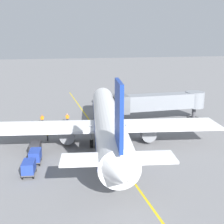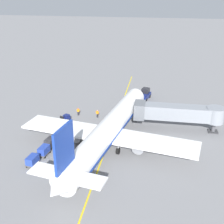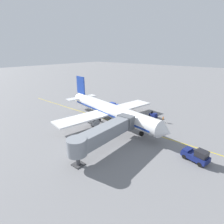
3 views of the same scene
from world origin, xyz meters
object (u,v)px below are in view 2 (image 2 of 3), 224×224
object	(u,v)px
baggage_tug_lead	(65,119)
baggage_cart_second_in_train	(44,150)
baggage_cart_third_in_train	(32,160)
ground_crew_wing_walker	(97,113)
parked_airliner	(109,130)
baggage_cart_front	(50,142)
ground_crew_loader	(68,130)
ground_crew_marshaller	(78,111)
jet_bridge	(178,113)
pushback_tractor	(144,95)

from	to	relation	value
baggage_tug_lead	baggage_cart_second_in_train	xyz separation A→B (m)	(0.54, -12.41, 0.24)
baggage_cart_third_in_train	ground_crew_wing_walker	world-z (taller)	ground_crew_wing_walker
parked_airliner	baggage_cart_third_in_train	bearing A→B (deg)	-144.30
baggage_cart_front	baggage_cart_third_in_train	bearing A→B (deg)	-97.09
baggage_cart_front	baggage_cart_second_in_train	distance (m)	2.70
ground_crew_loader	ground_crew_marshaller	xyz separation A→B (m)	(-0.48, 8.60, 0.00)
baggage_cart_second_in_train	ground_crew_loader	world-z (taller)	ground_crew_loader
ground_crew_wing_walker	baggage_cart_third_in_train	bearing A→B (deg)	-108.09
baggage_tug_lead	baggage_cart_third_in_train	bearing A→B (deg)	-90.49
baggage_tug_lead	ground_crew_wing_walker	bearing A→B (deg)	28.89
parked_airliner	jet_bridge	world-z (taller)	parked_airliner
baggage_tug_lead	baggage_cart_third_in_train	size ratio (longest dim) A/B	0.93
pushback_tractor	ground_crew_loader	xyz separation A→B (m)	(-12.59, -20.57, -0.15)
pushback_tractor	ground_crew_wing_walker	size ratio (longest dim) A/B	2.85
baggage_tug_lead	jet_bridge	bearing A→B (deg)	1.60
jet_bridge	ground_crew_marshaller	world-z (taller)	jet_bridge
baggage_tug_lead	baggage_cart_second_in_train	bearing A→B (deg)	-87.51
ground_crew_marshaller	parked_airliner	bearing A→B (deg)	-53.65
baggage_cart_second_in_train	ground_crew_loader	xyz separation A→B (m)	(1.73, 7.52, 0.00)
ground_crew_loader	ground_crew_wing_walker	bearing A→B (deg)	65.57
pushback_tractor	baggage_tug_lead	distance (m)	21.61
baggage_cart_second_in_train	jet_bridge	bearing A→B (deg)	31.17
parked_airliner	baggage_cart_third_in_train	distance (m)	13.10
parked_airliner	baggage_cart_third_in_train	size ratio (longest dim) A/B	12.53
baggage_cart_third_in_train	ground_crew_marshaller	bearing A→B (deg)	84.26
jet_bridge	ground_crew_loader	world-z (taller)	jet_bridge
parked_airliner	baggage_cart_second_in_train	distance (m)	11.02
pushback_tractor	baggage_cart_front	bearing A→B (deg)	-119.35
baggage_cart_front	ground_crew_wing_walker	distance (m)	14.09
parked_airliner	ground_crew_loader	bearing A→B (deg)	159.47
parked_airliner	pushback_tractor	world-z (taller)	parked_airliner
pushback_tractor	baggage_cart_second_in_train	xyz separation A→B (m)	(-14.32, -28.09, -0.15)
pushback_tractor	ground_crew_wing_walker	distance (m)	15.22
baggage_cart_front	ground_crew_marshaller	xyz separation A→B (m)	(1.21, 13.42, 0.00)
ground_crew_marshaller	baggage_cart_second_in_train	bearing A→B (deg)	-94.44
baggage_cart_front	baggage_cart_second_in_train	bearing A→B (deg)	-90.87
jet_bridge	baggage_cart_front	distance (m)	23.98
baggage_cart_third_in_train	baggage_tug_lead	bearing A→B (deg)	89.51
parked_airliner	ground_crew_marshaller	xyz separation A→B (m)	(-8.56, 11.63, -2.23)
ground_crew_loader	baggage_tug_lead	bearing A→B (deg)	114.89
baggage_cart_second_in_train	baggage_cart_third_in_train	world-z (taller)	same
baggage_cart_second_in_train	ground_crew_loader	size ratio (longest dim) A/B	1.76
baggage_cart_second_in_train	ground_crew_marshaller	distance (m)	16.17
ground_crew_wing_walker	ground_crew_loader	distance (m)	9.00
baggage_tug_lead	ground_crew_marshaller	distance (m)	4.13
ground_crew_wing_walker	ground_crew_marshaller	xyz separation A→B (m)	(-4.20, 0.40, 0.00)
baggage_tug_lead	ground_crew_wing_walker	size ratio (longest dim) A/B	1.64
baggage_cart_front	parked_airliner	bearing A→B (deg)	10.39
jet_bridge	ground_crew_marshaller	xyz separation A→B (m)	(-20.29, 3.09, -2.51)
ground_crew_marshaller	ground_crew_wing_walker	bearing A→B (deg)	-5.47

